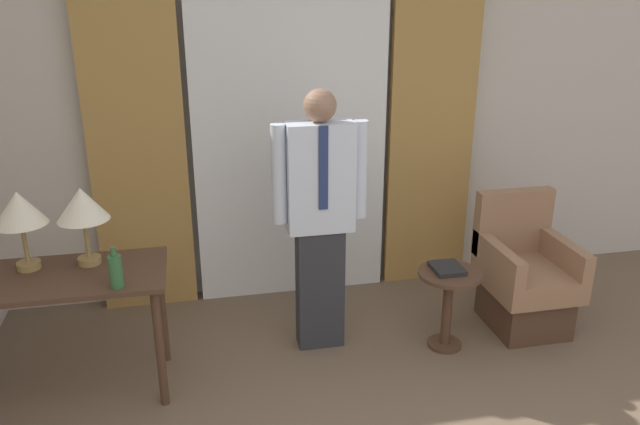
# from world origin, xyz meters

# --- Properties ---
(wall_back) EXTENTS (10.00, 0.06, 2.70)m
(wall_back) POSITION_xyz_m (0.00, 3.16, 1.35)
(wall_back) COLOR beige
(wall_back) RESTS_ON ground_plane
(curtain_sheer_center) EXTENTS (1.40, 0.06, 2.58)m
(curtain_sheer_center) POSITION_xyz_m (0.00, 3.03, 1.29)
(curtain_sheer_center) COLOR white
(curtain_sheer_center) RESTS_ON ground_plane
(curtain_drape_left) EXTENTS (0.66, 0.06, 2.58)m
(curtain_drape_left) POSITION_xyz_m (-1.07, 3.03, 1.29)
(curtain_drape_left) COLOR #B28442
(curtain_drape_left) RESTS_ON ground_plane
(curtain_drape_right) EXTENTS (0.66, 0.06, 2.58)m
(curtain_drape_right) POSITION_xyz_m (1.07, 3.03, 1.29)
(curtain_drape_right) COLOR #B28442
(curtain_drape_right) RESTS_ON ground_plane
(desk) EXTENTS (1.17, 0.58, 0.76)m
(desk) POSITION_xyz_m (-1.48, 2.01, 0.64)
(desk) COLOR #4C3323
(desk) RESTS_ON ground_plane
(table_lamp_left) EXTENTS (0.29, 0.29, 0.45)m
(table_lamp_left) POSITION_xyz_m (-1.65, 2.14, 1.10)
(table_lamp_left) COLOR #9E7F47
(table_lamp_left) RESTS_ON desk
(table_lamp_right) EXTENTS (0.29, 0.29, 0.45)m
(table_lamp_right) POSITION_xyz_m (-1.32, 2.14, 1.10)
(table_lamp_right) COLOR #9E7F47
(table_lamp_right) RESTS_ON desk
(bottle_near_edge) EXTENTS (0.07, 0.07, 0.23)m
(bottle_near_edge) POSITION_xyz_m (-1.14, 1.80, 0.85)
(bottle_near_edge) COLOR #336638
(bottle_near_edge) RESTS_ON desk
(person) EXTENTS (0.59, 0.20, 1.69)m
(person) POSITION_xyz_m (0.04, 2.23, 0.93)
(person) COLOR #2D2D33
(person) RESTS_ON ground_plane
(armchair) EXTENTS (0.55, 0.63, 0.92)m
(armchair) POSITION_xyz_m (1.48, 2.19, 0.34)
(armchair) COLOR #4C3323
(armchair) RESTS_ON ground_plane
(side_table) EXTENTS (0.41, 0.41, 0.54)m
(side_table) POSITION_xyz_m (0.85, 2.02, 0.37)
(side_table) COLOR #4C3323
(side_table) RESTS_ON ground_plane
(book) EXTENTS (0.19, 0.21, 0.03)m
(book) POSITION_xyz_m (0.84, 2.05, 0.55)
(book) COLOR black
(book) RESTS_ON side_table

